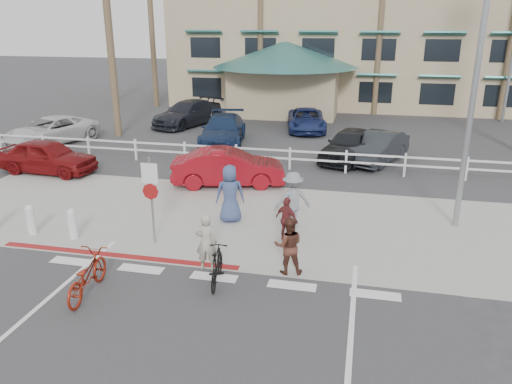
% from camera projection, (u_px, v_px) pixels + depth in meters
% --- Properties ---
extents(ground, '(140.00, 140.00, 0.00)m').
position_uv_depth(ground, '(207.00, 289.00, 12.12)').
color(ground, '#333335').
extents(bike_path, '(12.00, 16.00, 0.01)m').
position_uv_depth(bike_path, '(177.00, 338.00, 10.27)').
color(bike_path, '#333335').
rests_on(bike_path, ground).
extents(sidewalk_plaza, '(22.00, 7.00, 0.01)m').
position_uv_depth(sidewalk_plaza, '(249.00, 220.00, 16.27)').
color(sidewalk_plaza, gray).
rests_on(sidewalk_plaza, ground).
extents(cross_street, '(40.00, 5.00, 0.01)m').
position_uv_depth(cross_street, '(272.00, 183.00, 19.96)').
color(cross_street, '#333335').
rests_on(cross_street, ground).
extents(parking_lot, '(50.00, 16.00, 0.01)m').
position_uv_depth(parking_lot, '(303.00, 133.00, 28.72)').
color(parking_lot, '#333335').
rests_on(parking_lot, ground).
extents(curb_red, '(7.00, 0.25, 0.02)m').
position_uv_depth(curb_red, '(117.00, 255.00, 13.84)').
color(curb_red, maroon).
rests_on(curb_red, ground).
extents(rail_fence, '(29.40, 0.16, 1.00)m').
position_uv_depth(rail_fence, '(292.00, 159.00, 21.54)').
color(rail_fence, silver).
rests_on(rail_fence, ground).
extents(building, '(28.00, 16.00, 11.30)m').
position_uv_depth(building, '(353.00, 27.00, 38.44)').
color(building, tan).
rests_on(building, ground).
extents(sign_post, '(0.50, 0.10, 2.90)m').
position_uv_depth(sign_post, '(152.00, 197.00, 14.14)').
color(sign_post, gray).
rests_on(sign_post, ground).
extents(bollard_0, '(0.26, 0.26, 0.95)m').
position_uv_depth(bollard_0, '(73.00, 224.00, 14.79)').
color(bollard_0, silver).
rests_on(bollard_0, ground).
extents(bollard_1, '(0.26, 0.26, 0.95)m').
position_uv_depth(bollard_1, '(31.00, 220.00, 15.08)').
color(bollard_1, silver).
rests_on(bollard_1, ground).
extents(streetlight_0, '(0.60, 2.00, 9.00)m').
position_uv_depth(streetlight_0, '(475.00, 82.00, 14.39)').
color(streetlight_0, gray).
rests_on(streetlight_0, ground).
extents(palm_0, '(4.00, 4.00, 15.00)m').
position_uv_depth(palm_0, '(105.00, 1.00, 36.90)').
color(palm_0, black).
rests_on(palm_0, ground).
extents(palm_1, '(4.00, 4.00, 13.00)m').
position_uv_depth(palm_1, '(151.00, 15.00, 35.49)').
color(palm_1, black).
rests_on(palm_1, ground).
extents(palm_3, '(4.00, 4.00, 14.00)m').
position_uv_depth(palm_3, '(261.00, 7.00, 33.69)').
color(palm_3, black).
rests_on(palm_3, ground).
extents(palm_5, '(4.00, 4.00, 13.00)m').
position_uv_depth(palm_5, '(381.00, 14.00, 32.22)').
color(palm_5, black).
rests_on(palm_5, ground).
extents(palm_10, '(4.00, 4.00, 12.00)m').
position_uv_depth(palm_10, '(108.00, 23.00, 26.03)').
color(palm_10, black).
rests_on(palm_10, ground).
extents(bike_red, '(0.84, 1.99, 1.02)m').
position_uv_depth(bike_red, '(87.00, 275.00, 11.73)').
color(bike_red, maroon).
rests_on(bike_red, ground).
extents(rider_red, '(0.60, 0.43, 1.55)m').
position_uv_depth(rider_red, '(206.00, 242.00, 12.84)').
color(rider_red, '#A2A18D').
rests_on(rider_red, ground).
extents(bike_black, '(0.65, 1.63, 0.95)m').
position_uv_depth(bike_black, '(217.00, 266.00, 12.25)').
color(bike_black, black).
rests_on(bike_black, ground).
extents(rider_black, '(0.85, 0.72, 1.53)m').
position_uv_depth(rider_black, '(289.00, 246.00, 12.67)').
color(rider_black, '#4E281D').
rests_on(rider_black, ground).
extents(pedestrian_a, '(1.33, 1.10, 1.80)m').
position_uv_depth(pedestrian_a, '(293.00, 200.00, 15.49)').
color(pedestrian_a, gray).
rests_on(pedestrian_a, ground).
extents(pedestrian_child, '(0.85, 0.68, 1.35)m').
position_uv_depth(pedestrian_child, '(287.00, 220.00, 14.56)').
color(pedestrian_child, maroon).
rests_on(pedestrian_child, ground).
extents(pedestrian_b, '(1.07, 0.88, 1.89)m').
position_uv_depth(pedestrian_b, '(230.00, 194.00, 15.90)').
color(pedestrian_b, '#374673').
rests_on(pedestrian_b, ground).
extents(car_white_sedan, '(4.62, 2.53, 1.44)m').
position_uv_depth(car_white_sedan, '(228.00, 168.00, 19.50)').
color(car_white_sedan, maroon).
rests_on(car_white_sedan, ground).
extents(car_red_compact, '(4.30, 1.95, 1.43)m').
position_uv_depth(car_red_compact, '(47.00, 156.00, 21.11)').
color(car_red_compact, maroon).
rests_on(car_red_compact, ground).
extents(lot_car_0, '(3.81, 5.45, 1.38)m').
position_uv_depth(lot_car_0, '(51.00, 131.00, 26.08)').
color(lot_car_0, silver).
rests_on(lot_car_0, ground).
extents(lot_car_1, '(2.91, 5.43, 1.50)m').
position_uv_depth(lot_car_1, '(223.00, 130.00, 25.89)').
color(lot_car_1, '#132446').
rests_on(lot_car_1, ground).
extents(lot_car_2, '(3.00, 4.67, 1.48)m').
position_uv_depth(lot_car_2, '(350.00, 145.00, 22.91)').
color(lot_car_2, black).
rests_on(lot_car_2, ground).
extents(lot_car_3, '(2.97, 4.39, 1.37)m').
position_uv_depth(lot_car_3, '(378.00, 148.00, 22.67)').
color(lot_car_3, '#212429').
rests_on(lot_car_3, ground).
extents(lot_car_4, '(3.79, 5.56, 1.50)m').
position_uv_depth(lot_car_4, '(188.00, 113.00, 30.55)').
color(lot_car_4, black).
rests_on(lot_car_4, ground).
extents(lot_car_5, '(2.85, 4.83, 1.26)m').
position_uv_depth(lot_car_5, '(307.00, 120.00, 29.15)').
color(lot_car_5, navy).
rests_on(lot_car_5, ground).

